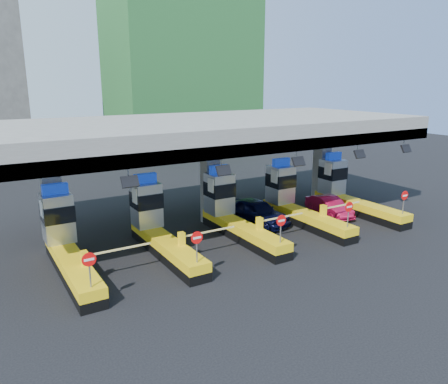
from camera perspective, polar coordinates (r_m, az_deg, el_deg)
ground at (r=27.45m, az=1.31°, el=-5.64°), size 120.00×120.00×0.00m
toll_canopy at (r=28.45m, az=-1.73°, el=7.78°), size 28.00×12.09×7.00m
toll_lane_far_left at (r=23.77m, az=-20.01°, el=-6.19°), size 4.43×8.00×4.16m
toll_lane_left at (r=25.06m, az=-8.75°, el=-4.40°), size 4.43×8.00×4.16m
toll_lane_center at (r=27.23m, az=1.02°, el=-2.71°), size 4.43×8.00×4.16m
toll_lane_right at (r=30.08m, az=9.12°, el=-1.23°), size 4.43×8.00×4.16m
toll_lane_far_right at (r=33.44m, az=15.71°, el=-0.02°), size 4.43×8.00×4.16m
bg_building_scaffold at (r=59.84m, az=-5.66°, el=18.69°), size 18.00×12.00×28.00m
van at (r=29.43m, az=4.29°, el=-2.57°), size 2.91×5.22×1.68m
red_car at (r=31.99m, az=13.57°, el=-1.84°), size 2.11×4.35×1.38m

